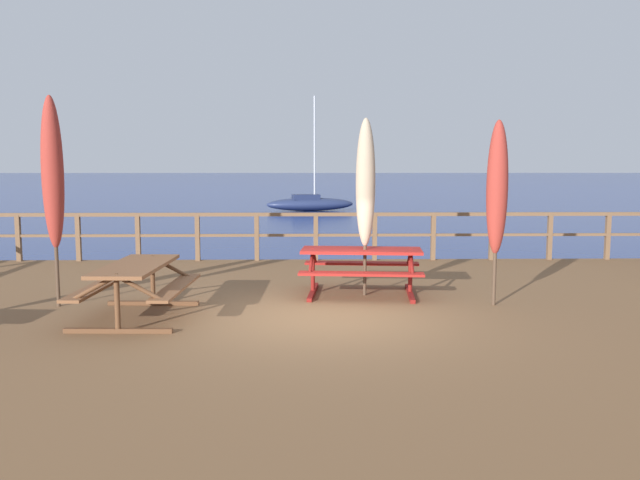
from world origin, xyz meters
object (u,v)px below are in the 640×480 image
Objects in this scene: picnic_table_mid_left at (361,261)px; picnic_table_mid_centre at (136,279)px; patio_umbrella_tall_mid_right at (497,188)px; sailboat_distant at (310,203)px; patio_umbrella_tall_back_right at (366,184)px; patio_umbrella_short_back at (53,174)px.

picnic_table_mid_left is 3.67m from picnic_table_mid_centre.
patio_umbrella_tall_mid_right is 34.11m from sailboat_distant.
sailboat_distant reaches higher than picnic_table_mid_left.
patio_umbrella_tall_back_right is 1.03× the size of patio_umbrella_tall_mid_right.
picnic_table_mid_centre is (-3.31, -1.60, 0.00)m from picnic_table_mid_left.
picnic_table_mid_left is at bearing 155.93° from patio_umbrella_tall_mid_right.
picnic_table_mid_left is 0.27× the size of sailboat_distant.
patio_umbrella_tall_back_right is at bearing -52.14° from picnic_table_mid_left.
patio_umbrella_tall_back_right is 2.09m from patio_umbrella_tall_mid_right.
picnic_table_mid_centre is at bearing -28.86° from patio_umbrella_short_back.
picnic_table_mid_left is at bearing 127.86° from patio_umbrella_tall_back_right.
picnic_table_mid_centre is at bearing -172.27° from patio_umbrella_tall_mid_right.
picnic_table_mid_left is 33.07m from sailboat_distant.
patio_umbrella_tall_mid_right is at bearing -24.07° from picnic_table_mid_left.
patio_umbrella_tall_mid_right is (5.28, 0.72, 1.23)m from picnic_table_mid_centre.
picnic_table_mid_left is 0.66× the size of patio_umbrella_short_back.
sailboat_distant is (4.01, 33.88, -2.38)m from patio_umbrella_short_back.
picnic_table_mid_left is at bearing 25.78° from picnic_table_mid_centre.
patio_umbrella_tall_mid_right is (1.97, -0.88, 1.24)m from picnic_table_mid_left.
sailboat_distant is at bearing 91.20° from picnic_table_mid_left.
patio_umbrella_tall_mid_right reaches higher than picnic_table_mid_left.
patio_umbrella_tall_mid_right reaches higher than picnic_table_mid_centre.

